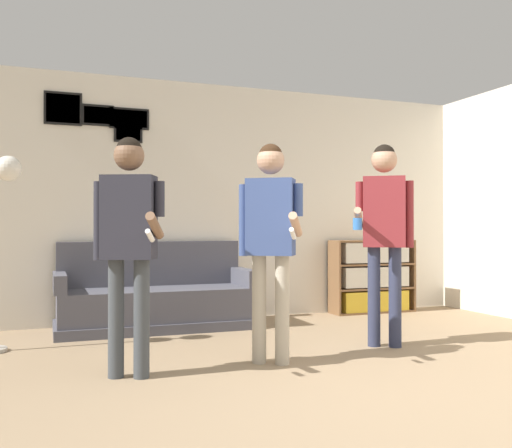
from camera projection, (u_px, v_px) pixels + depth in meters
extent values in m
plane|color=#937A5B|center=(422.00, 417.00, 3.13)|extent=(20.00, 20.00, 0.00)
cube|color=silver|center=(224.00, 202.00, 6.63)|extent=(8.56, 0.06, 2.70)
cube|color=black|center=(98.00, 115.00, 6.10)|extent=(0.33, 0.02, 0.23)
cube|color=gray|center=(98.00, 115.00, 6.10)|extent=(0.29, 0.01, 0.18)
cube|color=black|center=(129.00, 119.00, 6.22)|extent=(0.43, 0.02, 0.23)
cube|color=gray|center=(129.00, 118.00, 6.21)|extent=(0.38, 0.01, 0.19)
cube|color=black|center=(63.00, 108.00, 5.98)|extent=(0.38, 0.02, 0.35)
cube|color=#B2B2BC|center=(63.00, 108.00, 5.97)|extent=(0.34, 0.01, 0.30)
cube|color=black|center=(128.00, 126.00, 6.21)|extent=(0.31, 0.02, 0.36)
cube|color=beige|center=(128.00, 126.00, 6.21)|extent=(0.26, 0.01, 0.31)
cube|color=#4C4C56|center=(156.00, 324.00, 5.87)|extent=(2.01, 0.80, 0.10)
cube|color=#4C4C56|center=(156.00, 304.00, 5.87)|extent=(1.95, 0.74, 0.32)
cube|color=#4C4C56|center=(151.00, 263.00, 6.19)|extent=(1.95, 0.14, 0.48)
cube|color=#4C4C56|center=(60.00, 283.00, 5.55)|extent=(0.12, 0.74, 0.18)
cube|color=#4C4C56|center=(243.00, 277.00, 6.21)|extent=(0.12, 0.74, 0.18)
cube|color=brown|center=(334.00, 277.00, 6.87)|extent=(0.02, 0.30, 0.89)
cube|color=brown|center=(408.00, 275.00, 7.24)|extent=(0.02, 0.30, 0.89)
cube|color=brown|center=(366.00, 275.00, 7.19)|extent=(1.08, 0.01, 0.89)
cube|color=brown|center=(372.00, 311.00, 7.05)|extent=(1.03, 0.30, 0.02)
cube|color=brown|center=(372.00, 241.00, 7.06)|extent=(1.03, 0.30, 0.02)
cube|color=brown|center=(372.00, 288.00, 7.05)|extent=(1.03, 0.30, 0.02)
cube|color=brown|center=(372.00, 264.00, 7.06)|extent=(1.03, 0.30, 0.02)
cube|color=gold|center=(373.00, 301.00, 7.04)|extent=(0.89, 0.26, 0.24)
cube|color=beige|center=(373.00, 276.00, 7.05)|extent=(0.89, 0.26, 0.24)
cube|color=beige|center=(373.00, 252.00, 7.05)|extent=(0.89, 0.26, 0.24)
sphere|color=white|center=(8.00, 169.00, 4.84)|extent=(0.22, 0.22, 0.22)
cylinder|color=#3D4247|center=(116.00, 318.00, 3.96)|extent=(0.11, 0.11, 0.82)
cylinder|color=#3D4247|center=(142.00, 319.00, 3.95)|extent=(0.11, 0.11, 0.82)
cube|color=#282833|center=(129.00, 217.00, 3.96)|extent=(0.41, 0.33, 0.58)
sphere|color=brown|center=(129.00, 156.00, 3.96)|extent=(0.21, 0.21, 0.21)
sphere|color=black|center=(129.00, 150.00, 3.96)|extent=(0.18, 0.18, 0.18)
cylinder|color=#282833|center=(160.00, 199.00, 3.95)|extent=(0.07, 0.07, 0.25)
cylinder|color=brown|center=(155.00, 226.00, 3.81)|extent=(0.18, 0.30, 0.18)
cylinder|color=white|center=(150.00, 236.00, 3.67)|extent=(0.09, 0.14, 0.09)
cylinder|color=#282833|center=(99.00, 221.00, 3.97)|extent=(0.07, 0.07, 0.55)
cylinder|color=#B7AD99|center=(259.00, 309.00, 4.39)|extent=(0.11, 0.11, 0.83)
cylinder|color=#B7AD99|center=(282.00, 310.00, 4.35)|extent=(0.11, 0.11, 0.83)
cube|color=#384C84|center=(271.00, 217.00, 4.37)|extent=(0.41, 0.36, 0.59)
sphere|color=tan|center=(271.00, 160.00, 4.38)|extent=(0.21, 0.21, 0.21)
sphere|color=#382314|center=(271.00, 156.00, 4.38)|extent=(0.18, 0.18, 0.18)
cylinder|color=#384C84|center=(298.00, 200.00, 4.33)|extent=(0.07, 0.07, 0.25)
cylinder|color=tan|center=(296.00, 225.00, 4.19)|extent=(0.22, 0.29, 0.19)
cylinder|color=white|center=(293.00, 233.00, 4.05)|extent=(0.11, 0.14, 0.09)
cylinder|color=#384C84|center=(243.00, 220.00, 4.42)|extent=(0.07, 0.07, 0.55)
cylinder|color=#2D334C|center=(374.00, 297.00, 5.02)|extent=(0.11, 0.11, 0.87)
cylinder|color=#2D334C|center=(395.00, 297.00, 4.98)|extent=(0.11, 0.11, 0.87)
cube|color=maroon|center=(384.00, 212.00, 5.00)|extent=(0.41, 0.37, 0.62)
sphere|color=tan|center=(384.00, 160.00, 5.01)|extent=(0.23, 0.23, 0.23)
sphere|color=black|center=(384.00, 155.00, 5.01)|extent=(0.19, 0.19, 0.19)
cylinder|color=maroon|center=(410.00, 214.00, 4.95)|extent=(0.07, 0.07, 0.58)
cylinder|color=maroon|center=(359.00, 196.00, 5.06)|extent=(0.07, 0.07, 0.26)
cylinder|color=tan|center=(359.00, 219.00, 4.91)|extent=(0.23, 0.30, 0.19)
cylinder|color=blue|center=(357.00, 224.00, 4.77)|extent=(0.08, 0.08, 0.10)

